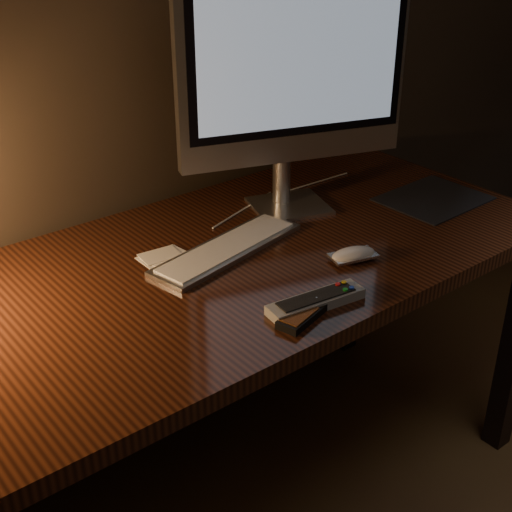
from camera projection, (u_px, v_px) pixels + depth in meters
desk at (214, 293)px, 1.74m from camera, size 1.60×0.75×0.75m
monitor at (294, 69)px, 1.70m from camera, size 0.56×0.23×0.61m
keyboard at (227, 248)px, 1.65m from camera, size 0.42×0.19×0.02m
mousepad at (433, 199)px, 1.92m from camera, size 0.28×0.22×0.00m
mouse at (353, 256)px, 1.61m from camera, size 0.12×0.08×0.02m
media_remote at (304, 314)px, 1.40m from camera, size 0.14×0.08×0.02m
tv_remote at (316, 301)px, 1.44m from camera, size 0.22×0.08×0.03m
papers at (163, 256)px, 1.63m from camera, size 0.11×0.07×0.01m
cable at (282, 197)px, 1.93m from camera, size 0.52×0.06×0.00m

